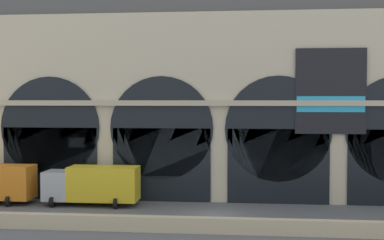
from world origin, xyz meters
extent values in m
plane|color=#54565B|center=(0.00, 0.00, 0.00)|extent=(200.00, 200.00, 0.00)
cube|color=#BCAD8C|center=(0.00, -5.09, 0.49)|extent=(90.00, 0.70, 0.99)
cube|color=beige|center=(0.00, 7.10, 7.79)|extent=(49.55, 4.19, 15.58)
cube|color=black|center=(-14.29, 4.95, 3.03)|extent=(8.15, 0.20, 6.07)
cylinder|color=black|center=(-14.29, 4.95, 6.07)|extent=(8.58, 0.20, 8.58)
cube|color=black|center=(-4.76, 4.95, 3.03)|extent=(8.15, 0.20, 6.07)
cylinder|color=black|center=(-4.76, 4.95, 6.07)|extent=(8.58, 0.20, 8.58)
cube|color=black|center=(4.76, 4.95, 3.03)|extent=(8.15, 0.20, 6.07)
cylinder|color=black|center=(4.76, 4.95, 6.07)|extent=(8.58, 0.20, 8.58)
cube|color=black|center=(8.85, 4.83, 9.10)|extent=(5.53, 0.12, 6.80)
cube|color=#26A5D8|center=(8.85, 4.75, 8.06)|extent=(5.31, 0.04, 1.26)
cube|color=#B6AB91|center=(0.00, 4.85, 8.14)|extent=(49.55, 0.50, 0.44)
cylinder|color=black|center=(-16.42, 1.55, 0.42)|extent=(0.28, 0.84, 0.84)
cylinder|color=black|center=(-16.42, 3.62, 0.42)|extent=(0.28, 0.84, 0.84)
cube|color=#ADB2B7|center=(-12.78, 2.65, 1.57)|extent=(2.00, 2.30, 2.30)
cube|color=gold|center=(-9.03, 2.65, 1.77)|extent=(5.50, 2.30, 2.70)
cylinder|color=black|center=(-12.88, 1.62, 0.42)|extent=(0.28, 0.84, 0.84)
cylinder|color=black|center=(-12.88, 3.69, 0.42)|extent=(0.28, 0.84, 0.84)
cylinder|color=black|center=(-7.78, 1.62, 0.42)|extent=(0.28, 0.84, 0.84)
cylinder|color=black|center=(-7.78, 3.69, 0.42)|extent=(0.28, 0.84, 0.84)
camera|label=1|loc=(2.47, -38.41, 8.50)|focal=49.94mm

